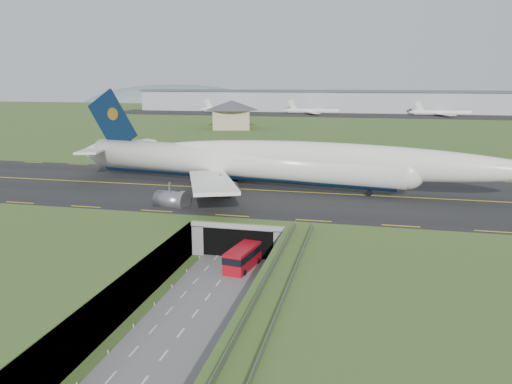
# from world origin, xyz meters

# --- Properties ---
(ground) EXTENTS (900.00, 900.00, 0.00)m
(ground) POSITION_xyz_m (0.00, 0.00, 0.00)
(ground) COLOR #3F6327
(ground) RESTS_ON ground
(airfield_deck) EXTENTS (800.00, 800.00, 6.00)m
(airfield_deck) POSITION_xyz_m (0.00, 0.00, 3.00)
(airfield_deck) COLOR gray
(airfield_deck) RESTS_ON ground
(trench_road) EXTENTS (12.00, 75.00, 0.20)m
(trench_road) POSITION_xyz_m (0.00, -7.50, 0.10)
(trench_road) COLOR slate
(trench_road) RESTS_ON ground
(taxiway) EXTENTS (800.00, 44.00, 0.18)m
(taxiway) POSITION_xyz_m (0.00, 33.00, 6.09)
(taxiway) COLOR black
(taxiway) RESTS_ON airfield_deck
(tunnel_portal) EXTENTS (17.00, 22.30, 6.00)m
(tunnel_portal) POSITION_xyz_m (0.00, 16.71, 3.33)
(tunnel_portal) COLOR gray
(tunnel_portal) RESTS_ON ground
(guideway) EXTENTS (3.00, 53.00, 7.05)m
(guideway) POSITION_xyz_m (11.00, -19.11, 5.32)
(guideway) COLOR #A8A8A3
(guideway) RESTS_ON ground
(jumbo_jet) EXTENTS (104.04, 64.63, 21.62)m
(jumbo_jet) POSITION_xyz_m (-0.28, 35.57, 11.84)
(jumbo_jet) COLOR white
(jumbo_jet) RESTS_ON ground
(shuttle_tram) EXTENTS (4.48, 8.77, 3.39)m
(shuttle_tram) POSITION_xyz_m (1.96, 3.58, 1.86)
(shuttle_tram) COLOR #AE0B18
(shuttle_tram) RESTS_ON ground
(service_building) EXTENTS (29.65, 29.65, 13.54)m
(service_building) POSITION_xyz_m (-43.76, 162.45, 14.02)
(service_building) COLOR tan
(service_building) RESTS_ON ground
(cargo_terminal) EXTENTS (320.00, 67.00, 15.60)m
(cargo_terminal) POSITION_xyz_m (-0.10, 299.41, 13.96)
(cargo_terminal) COLOR #B2B2B2
(cargo_terminal) RESTS_ON ground
(distant_hills) EXTENTS (700.00, 91.00, 60.00)m
(distant_hills) POSITION_xyz_m (64.38, 430.00, -4.00)
(distant_hills) COLOR slate
(distant_hills) RESTS_ON ground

